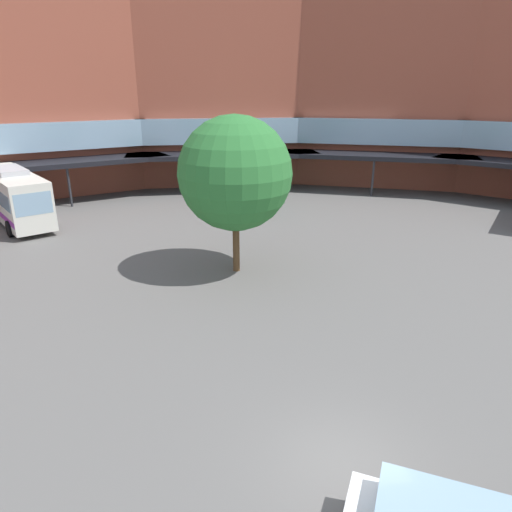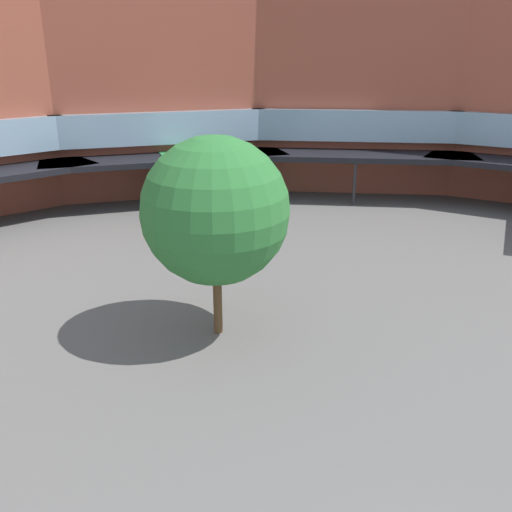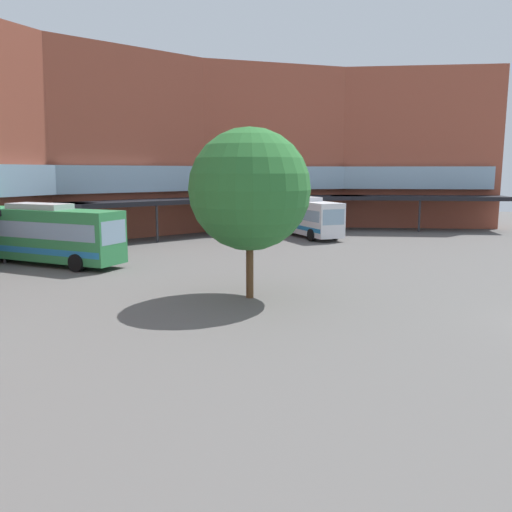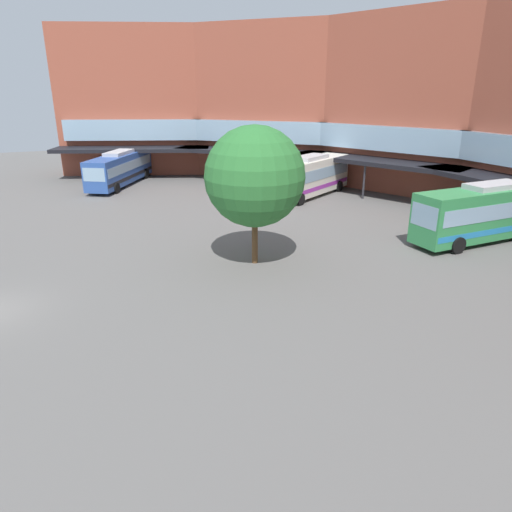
{
  "view_description": "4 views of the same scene",
  "coord_description": "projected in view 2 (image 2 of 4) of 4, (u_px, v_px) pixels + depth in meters",
  "views": [
    {
      "loc": [
        -3.72,
        -8.98,
        9.29
      ],
      "look_at": [
        -0.28,
        13.18,
        1.12
      ],
      "focal_mm": 32.42,
      "sensor_mm": 36.0,
      "label": 1
    },
    {
      "loc": [
        -5.8,
        -6.16,
        11.21
      ],
      "look_at": [
        1.01,
        15.97,
        2.48
      ],
      "focal_mm": 39.29,
      "sensor_mm": 36.0,
      "label": 2
    },
    {
      "loc": [
        -23.17,
        2.81,
        6.08
      ],
      "look_at": [
        -1.53,
        13.62,
        2.14
      ],
      "focal_mm": 36.53,
      "sensor_mm": 36.0,
      "label": 3
    },
    {
      "loc": [
        22.97,
        3.83,
        9.96
      ],
      "look_at": [
        2.64,
        12.56,
        1.93
      ],
      "focal_mm": 32.38,
      "sensor_mm": 36.0,
      "label": 4
    }
  ],
  "objects": [
    {
      "name": "bus_1",
      "position": [
        193.0,
        189.0,
        38.16
      ],
      "size": [
        3.1,
        12.2,
        4.01
      ],
      "rotation": [
        0.0,
        0.0,
        4.74
      ],
      "color": "#338C4C",
      "rests_on": "ground"
    },
    {
      "name": "plaza_tree",
      "position": [
        215.0,
        211.0,
        21.52
      ],
      "size": [
        5.79,
        5.79,
        8.14
      ],
      "color": "brown",
      "rests_on": "ground"
    },
    {
      "name": "station_building",
      "position": [
        181.0,
        103.0,
        33.1
      ],
      "size": [
        86.49,
        39.82,
        16.89
      ],
      "color": "#9E4C38",
      "rests_on": "ground"
    }
  ]
}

